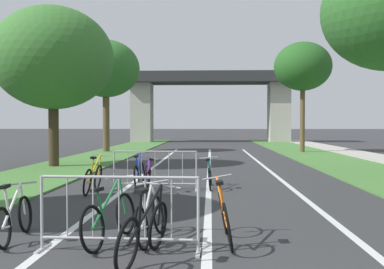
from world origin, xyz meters
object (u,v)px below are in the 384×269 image
object	(u,v)px
bicycle_silver_8	(150,218)
crowd_barrier_second	(155,171)
bicycle_teal_0	(210,175)
bicycle_green_6	(110,218)
bicycle_blue_5	(139,174)
bicycle_purple_4	(147,178)
tree_right_maple_mid	(303,67)
bicycle_orange_7	(225,217)
crowd_barrier_nearest	(119,214)
tree_left_oak_mid	(53,58)
tree_left_pine_far	(106,69)
bicycle_black_1	(144,232)
bicycle_white_3	(14,218)
bicycle_yellow_2	(93,178)

from	to	relation	value
bicycle_silver_8	crowd_barrier_second	bearing A→B (deg)	102.32
bicycle_teal_0	bicycle_green_6	xyz separation A→B (m)	(-1.46, -5.69, 0.02)
bicycle_blue_5	bicycle_green_6	distance (m)	5.62
bicycle_purple_4	tree_right_maple_mid	bearing A→B (deg)	53.67
bicycle_orange_7	bicycle_silver_8	size ratio (longest dim) A/B	1.07
crowd_barrier_nearest	bicycle_teal_0	size ratio (longest dim) A/B	1.33
tree_left_oak_mid	tree_left_pine_far	size ratio (longest dim) A/B	0.93
bicycle_black_1	bicycle_orange_7	world-z (taller)	bicycle_black_1
tree_right_maple_mid	bicycle_orange_7	bearing A→B (deg)	-104.53
bicycle_teal_0	bicycle_silver_8	distance (m)	5.64
bicycle_orange_7	bicycle_silver_8	xyz separation A→B (m)	(-1.11, 0.04, -0.04)
crowd_barrier_second	bicycle_green_6	world-z (taller)	crowd_barrier_second
tree_left_oak_mid	bicycle_green_6	bearing A→B (deg)	-66.67
crowd_barrier_nearest	crowd_barrier_second	world-z (taller)	same
crowd_barrier_second	bicycle_black_1	distance (m)	6.07
tree_right_maple_mid	bicycle_black_1	world-z (taller)	tree_right_maple_mid
bicycle_white_3	bicycle_blue_5	size ratio (longest dim) A/B	0.93
tree_left_oak_mid	crowd_barrier_nearest	world-z (taller)	tree_left_oak_mid
bicycle_orange_7	tree_left_oak_mid	bearing A→B (deg)	118.20
bicycle_teal_0	bicycle_blue_5	world-z (taller)	bicycle_blue_5
bicycle_blue_5	bicycle_yellow_2	bearing A→B (deg)	-140.16
bicycle_teal_0	bicycle_yellow_2	xyz separation A→B (m)	(-2.97, -0.98, 0.03)
bicycle_black_1	bicycle_yellow_2	distance (m)	5.96
tree_left_oak_mid	bicycle_black_1	size ratio (longest dim) A/B	3.76
bicycle_yellow_2	bicycle_green_6	size ratio (longest dim) A/B	0.99
bicycle_teal_0	bicycle_white_3	distance (m)	6.33
bicycle_blue_5	tree_right_maple_mid	bearing A→B (deg)	63.39
bicycle_teal_0	bicycle_black_1	world-z (taller)	bicycle_black_1
bicycle_white_3	bicycle_green_6	distance (m)	1.48
bicycle_white_3	bicycle_blue_5	bearing A→B (deg)	74.13
tree_right_maple_mid	tree_left_oak_mid	bearing A→B (deg)	-141.15
crowd_barrier_nearest	bicycle_blue_5	bearing A→B (deg)	96.48
tree_right_maple_mid	bicycle_purple_4	world-z (taller)	tree_right_maple_mid
tree_right_maple_mid	crowd_barrier_nearest	world-z (taller)	tree_right_maple_mid
tree_left_oak_mid	bicycle_purple_4	size ratio (longest dim) A/B	3.98
bicycle_yellow_2	bicycle_teal_0	bearing A→B (deg)	17.74
tree_left_pine_far	tree_right_maple_mid	bearing A→B (deg)	0.02
crowd_barrier_nearest	bicycle_black_1	xyz separation A→B (m)	(0.41, -0.41, -0.14)
bicycle_yellow_2	bicycle_white_3	bearing A→B (deg)	-90.06
tree_right_maple_mid	bicycle_yellow_2	bearing A→B (deg)	-117.97
crowd_barrier_second	bicycle_yellow_2	size ratio (longest dim) A/B	1.30
tree_left_oak_mid	bicycle_teal_0	world-z (taller)	tree_left_oak_mid
bicycle_purple_4	bicycle_silver_8	bearing A→B (deg)	-93.21
tree_left_oak_mid	tree_right_maple_mid	world-z (taller)	tree_right_maple_mid
tree_left_pine_far	bicycle_teal_0	bearing A→B (deg)	-66.98
bicycle_white_3	bicycle_blue_5	xyz separation A→B (m)	(1.01, 5.52, 0.03)
bicycle_blue_5	bicycle_black_1	bearing A→B (deg)	-80.68
bicycle_blue_5	tree_left_pine_far	bearing A→B (deg)	106.16
tree_left_oak_mid	bicycle_blue_5	size ratio (longest dim) A/B	3.79
bicycle_purple_4	bicycle_green_6	xyz separation A→B (m)	(0.16, -4.84, -0.00)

